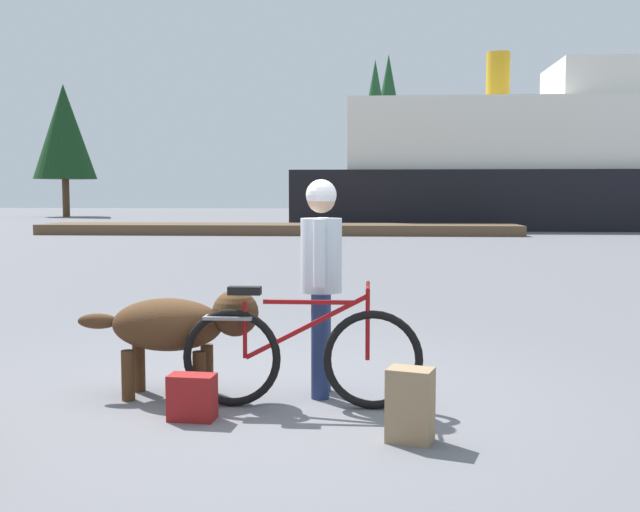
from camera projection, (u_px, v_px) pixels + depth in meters
ground_plane at (267, 397)px, 5.74m from camera, size 160.00×160.00×0.00m
bicycle at (300, 355)px, 5.41m from camera, size 1.77×0.44×0.92m
person_cyclist at (321, 267)px, 5.72m from camera, size 0.32×0.53×1.68m
dog at (180, 325)px, 5.70m from camera, size 1.42×0.48×0.84m
backpack at (410, 405)px, 4.68m from camera, size 0.33×0.28×0.47m
handbag_pannier at (192, 397)px, 5.13m from camera, size 0.33×0.21×0.32m
dock_pier at (279, 229)px, 29.52m from camera, size 18.91×2.87×0.40m
ferry_boat at (563, 167)px, 35.03m from camera, size 24.99×8.28×8.24m
pine_tree_far_left at (64, 132)px, 52.51m from camera, size 4.38×4.38×9.39m
pine_tree_center at (375, 120)px, 49.01m from camera, size 2.93×2.93×10.46m
pine_tree_mid_back at (388, 117)px, 58.03m from camera, size 3.65×3.65×12.51m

